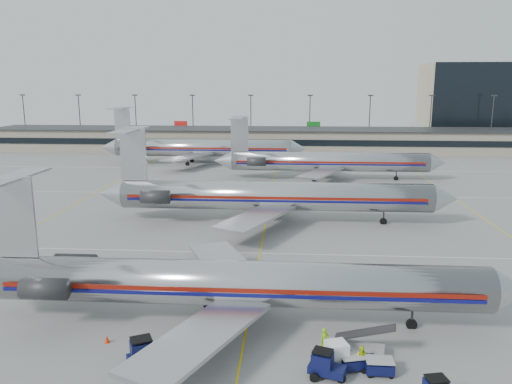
# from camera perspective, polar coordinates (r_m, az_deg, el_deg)

# --- Properties ---
(ground) EXTENTS (260.00, 260.00, 0.00)m
(ground) POSITION_cam_1_polar(r_m,az_deg,el_deg) (45.73, -0.30, -11.10)
(ground) COLOR gray
(ground) RESTS_ON ground
(apron_markings) EXTENTS (160.00, 0.15, 0.02)m
(apron_markings) POSITION_cam_1_polar(r_m,az_deg,el_deg) (55.04, 0.47, -7.00)
(apron_markings) COLOR silver
(apron_markings) RESTS_ON ground
(terminal) EXTENTS (162.00, 17.00, 6.25)m
(terminal) POSITION_cam_1_polar(r_m,az_deg,el_deg) (140.71, 2.64, 6.01)
(terminal) COLOR gray
(terminal) RESTS_ON ground
(light_mast_row) EXTENTS (163.60, 0.40, 15.28)m
(light_mast_row) POSITION_cam_1_polar(r_m,az_deg,el_deg) (154.24, 2.78, 8.56)
(light_mast_row) COLOR #38383D
(light_mast_row) RESTS_ON ground
(distant_building) EXTENTS (30.00, 20.00, 25.00)m
(distant_building) POSITION_cam_1_polar(r_m,az_deg,el_deg) (179.93, 23.34, 9.36)
(distant_building) COLOR tan
(distant_building) RESTS_ON ground
(jet_foreground) EXTENTS (43.61, 25.68, 11.41)m
(jet_foreground) POSITION_cam_1_polar(r_m,az_deg,el_deg) (38.66, -3.25, -10.27)
(jet_foreground) COLOR #BCBCC0
(jet_foreground) RESTS_ON ground
(jet_second_row) EXTENTS (48.04, 28.29, 12.57)m
(jet_second_row) POSITION_cam_1_polar(r_m,az_deg,el_deg) (66.39, 1.33, -0.41)
(jet_second_row) COLOR #BCBCC0
(jet_second_row) RESTS_ON ground
(jet_third_row) EXTENTS (44.74, 27.52, 12.23)m
(jet_third_row) POSITION_cam_1_polar(r_m,az_deg,el_deg) (98.00, 7.80, 3.49)
(jet_third_row) COLOR #BCBCC0
(jet_third_row) RESTS_ON ground
(jet_back_row) EXTENTS (48.28, 29.70, 13.20)m
(jet_back_row) POSITION_cam_1_polar(r_m,az_deg,el_deg) (117.27, -6.58, 5.06)
(jet_back_row) COLOR #BCBCC0
(jet_back_row) RESTS_ON ground
(tug_left) EXTENTS (2.81, 2.26, 2.05)m
(tug_left) POSITION_cam_1_polar(r_m,az_deg,el_deg) (34.77, -12.60, -17.64)
(tug_left) COLOR #0A0E3B
(tug_left) RESTS_ON ground
(tug_center) EXTENTS (2.53, 1.82, 1.86)m
(tug_center) POSITION_cam_1_polar(r_m,az_deg,el_deg) (33.33, 7.89, -19.02)
(tug_center) COLOR #0A0E3B
(tug_center) RESTS_ON ground
(cart_inner) EXTENTS (1.76, 1.21, 1.00)m
(cart_inner) POSITION_cam_1_polar(r_m,az_deg,el_deg) (34.47, 13.92, -18.76)
(cart_inner) COLOR #0A0E3B
(cart_inner) RESTS_ON ground
(cart_outer) EXTENTS (1.91, 1.52, 0.96)m
(cart_outer) POSITION_cam_1_polar(r_m,az_deg,el_deg) (34.62, 11.06, -18.52)
(cart_outer) COLOR #0A0E3B
(cart_outer) RESTS_ON ground
(uld_container) EXTENTS (1.92, 1.76, 1.68)m
(uld_container) POSITION_cam_1_polar(r_m,az_deg,el_deg) (34.57, 9.17, -17.84)
(uld_container) COLOR #2D2D30
(uld_container) RESTS_ON ground
(belt_loader) EXTENTS (4.78, 2.23, 2.45)m
(belt_loader) POSITION_cam_1_polar(r_m,az_deg,el_deg) (36.03, 11.35, -16.95)
(belt_loader) COLOR #9D9D9D
(belt_loader) RESTS_ON ground
(ramp_worker_near) EXTENTS (0.78, 0.69, 1.80)m
(ramp_worker_near) POSITION_cam_1_polar(r_m,az_deg,el_deg) (35.92, 7.85, -16.47)
(ramp_worker_near) COLOR #82D213
(ramp_worker_near) RESTS_ON ground
(ramp_worker_far) EXTENTS (0.97, 0.90, 1.60)m
(ramp_worker_far) POSITION_cam_1_polar(r_m,az_deg,el_deg) (34.55, 12.01, -18.06)
(ramp_worker_far) COLOR #D0EB16
(ramp_worker_far) RESTS_ON ground
(cone_left) EXTENTS (0.50, 0.50, 0.53)m
(cone_left) POSITION_cam_1_polar(r_m,az_deg,el_deg) (38.60, -16.68, -15.82)
(cone_left) COLOR red
(cone_left) RESTS_ON ground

